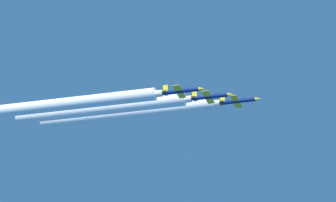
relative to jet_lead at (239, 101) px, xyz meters
The scene contains 6 objects.
jet_lead is the anchor object (origin of this frame).
jet_second_echelon 10.45m from the jet_lead, 42.26° to the right, with size 9.00×13.11×3.15m.
jet_third_echelon 20.96m from the jet_lead, 42.01° to the right, with size 9.00×13.11×3.15m.
smoke_trail_lead 34.75m from the jet_lead, 90.00° to the right, with size 3.85×57.57×3.85m.
smoke_trail_second_echelon 41.58m from the jet_lead, 79.34° to the right, with size 3.85×55.79×3.85m.
smoke_trail_third_echelon 51.44m from the jet_lead, 72.45° to the right, with size 3.85×58.17×3.85m.
Camera 1 is at (313.63, 69.21, 2.18)m, focal length 126.86 mm.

